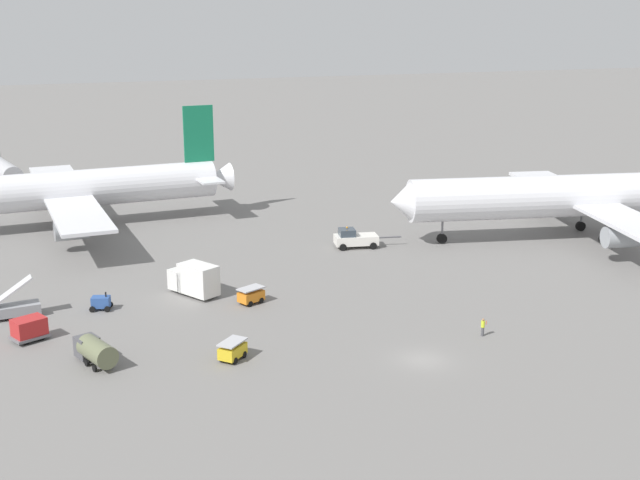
% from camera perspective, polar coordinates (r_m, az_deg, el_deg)
% --- Properties ---
extents(ground_plane, '(600.00, 600.00, 0.00)m').
position_cam_1_polar(ground_plane, '(74.19, 7.02, -8.10)').
color(ground_plane, slate).
extents(airliner_at_gate_left, '(52.00, 45.68, 16.11)m').
position_cam_1_polar(airliner_at_gate_left, '(121.14, -17.75, 3.17)').
color(airliner_at_gate_left, silver).
rests_on(airliner_at_gate_left, ground).
extents(airliner_being_pushed, '(49.28, 40.78, 15.98)m').
position_cam_1_polar(airliner_being_pushed, '(115.27, 16.99, 2.86)').
color(airliner_being_pushed, silver).
rests_on(airliner_being_pushed, ground).
extents(pushback_tug, '(8.77, 3.68, 2.79)m').
position_cam_1_polar(pushback_tug, '(107.06, 2.38, 0.11)').
color(pushback_tug, white).
rests_on(pushback_tug, ground).
extents(gse_stair_truck_yellow, '(4.79, 2.47, 4.06)m').
position_cam_1_polar(gse_stair_truck_yellow, '(88.35, -20.01, -4.32)').
color(gse_stair_truck_yellow, gray).
rests_on(gse_stair_truck_yellow, ground).
extents(gse_catering_truck_tall, '(4.98, 6.26, 3.50)m').
position_cam_1_polar(gse_catering_truck_tall, '(90.11, -8.56, -2.65)').
color(gse_catering_truck_tall, silver).
rests_on(gse_catering_truck_tall, ground).
extents(gse_gpu_cart_small, '(2.49, 2.16, 1.90)m').
position_cam_1_polar(gse_gpu_cart_small, '(87.92, -14.69, -4.13)').
color(gse_gpu_cart_small, '#2D5199').
rests_on(gse_gpu_cart_small, ground).
extents(gse_baggage_cart_near_cluster, '(3.05, 3.03, 1.71)m').
position_cam_1_polar(gse_baggage_cart_near_cluster, '(73.79, -5.98, -7.48)').
color(gse_baggage_cart_near_cluster, gold).
rests_on(gse_baggage_cart_near_cluster, ground).
extents(gse_baggage_cart_trailing, '(3.14, 2.61, 1.71)m').
position_cam_1_polar(gse_baggage_cart_trailing, '(87.16, -4.71, -3.78)').
color(gse_baggage_cart_trailing, orange).
rests_on(gse_baggage_cart_trailing, ground).
extents(gse_fuel_bowser_stubby, '(3.49, 5.25, 2.40)m').
position_cam_1_polar(gse_fuel_bowser_stubby, '(74.72, -15.09, -7.26)').
color(gse_fuel_bowser_stubby, '#666B4C').
rests_on(gse_fuel_bowser_stubby, ground).
extents(gse_container_dolly_flat, '(3.83, 3.34, 2.15)m').
position_cam_1_polar(gse_container_dolly_flat, '(81.83, -19.18, -5.70)').
color(gse_container_dolly_flat, slate).
rests_on(gse_container_dolly_flat, ground).
extents(ground_crew_wing_walker_right, '(0.49, 0.36, 1.74)m').
position_cam_1_polar(ground_crew_wing_walker_right, '(79.88, 11.02, -5.82)').
color(ground_crew_wing_walker_right, '#4C4C51').
rests_on(ground_crew_wing_walker_right, ground).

